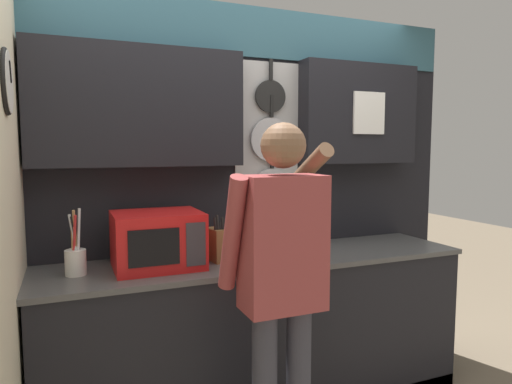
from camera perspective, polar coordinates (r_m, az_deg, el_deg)
name	(u,v)px	position (r m, az deg, el deg)	size (l,w,h in m)	color
base_cabinet_counter	(261,332)	(2.92, 0.63, -17.13)	(2.57, 0.63, 0.94)	black
back_wall_unit	(243,159)	(2.95, -1.66, 4.17)	(3.14, 0.22, 2.49)	black
side_wall	(5,232)	(2.12, -28.92, -4.37)	(0.07, 1.60, 2.49)	beige
microwave	(157,240)	(2.58, -12.21, -5.85)	(0.47, 0.39, 0.31)	red
knife_block	(220,244)	(2.67, -4.56, -6.49)	(0.13, 0.16, 0.28)	brown
utensil_crock	(76,258)	(2.55, -21.63, -7.67)	(0.11, 0.11, 0.35)	white
person	(281,270)	(2.17, 3.19, -9.73)	(0.54, 0.62, 1.71)	#383842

